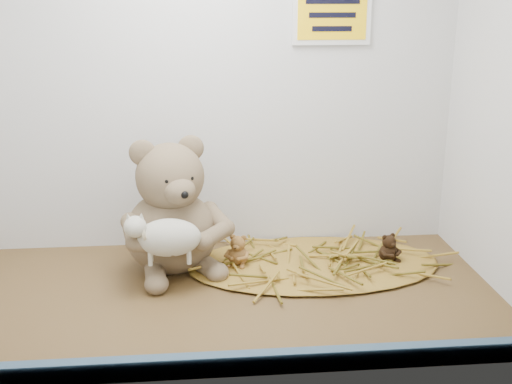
{
  "coord_description": "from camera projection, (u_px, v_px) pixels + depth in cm",
  "views": [
    {
      "loc": [
        -1.48,
        -120.53,
        59.45
      ],
      "look_at": [
        10.18,
        4.34,
        20.78
      ],
      "focal_mm": 45.0,
      "sensor_mm": 36.0,
      "label": 1
    }
  ],
  "objects": [
    {
      "name": "wall_sign",
      "position": [
        332.0,
        15.0,
        1.47
      ],
      "size": [
        16.0,
        1.2,
        11.0
      ],
      "primitive_type": "cube",
      "color": "yellow",
      "rests_on": "back_wall"
    },
    {
      "name": "toy_lamb",
      "position": [
        169.0,
        238.0,
        1.32
      ],
      "size": [
        17.19,
        10.49,
        11.11
      ],
      "primitive_type": null,
      "color": "beige",
      "rests_on": "main_teddy"
    },
    {
      "name": "straw_bed",
      "position": [
        313.0,
        263.0,
        1.47
      ],
      "size": [
        58.01,
        33.68,
        1.12
      ],
      "primitive_type": "ellipsoid",
      "color": "olive",
      "rests_on": "shelf_floor"
    },
    {
      "name": "mini_teddy_tan",
      "position": [
        238.0,
        248.0,
        1.45
      ],
      "size": [
        7.4,
        7.59,
        7.06
      ],
      "primitive_type": null,
      "rotation": [
        0.0,
        0.0,
        -0.35
      ],
      "color": "#985E31",
      "rests_on": "straw_bed"
    },
    {
      "name": "mini_teddy_brown",
      "position": [
        388.0,
        246.0,
        1.47
      ],
      "size": [
        6.99,
        7.14,
        6.45
      ],
      "primitive_type": null,
      "rotation": [
        0.0,
        0.0,
        0.42
      ],
      "color": "black",
      "rests_on": "straw_bed"
    },
    {
      "name": "main_teddy",
      "position": [
        170.0,
        205.0,
        1.41
      ],
      "size": [
        31.69,
        32.5,
        30.26
      ],
      "primitive_type": null,
      "rotation": [
        0.0,
        0.0,
        0.35
      ],
      "color": "#7A664B",
      "rests_on": "shelf_floor"
    },
    {
      "name": "alcove_shell",
      "position": [
        203.0,
        70.0,
        1.28
      ],
      "size": [
        120.4,
        60.2,
        90.4
      ],
      "color": "#483519",
      "rests_on": "ground"
    },
    {
      "name": "front_rail",
      "position": [
        213.0,
        364.0,
        1.04
      ],
      "size": [
        119.28,
        2.2,
        3.6
      ],
      "primitive_type": "cube",
      "color": "#3E5D77",
      "rests_on": "shelf_floor"
    }
  ]
}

